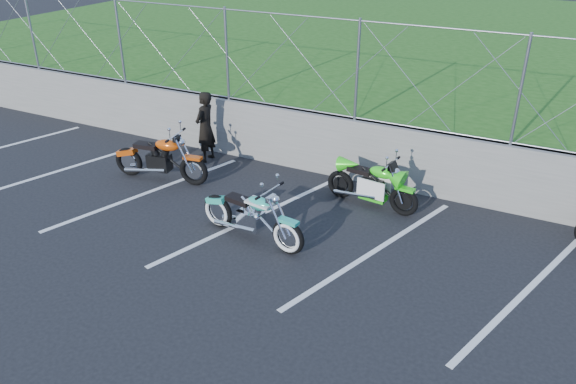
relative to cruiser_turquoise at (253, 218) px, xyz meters
The scene contains 9 objects.
ground 0.70m from the cruiser_turquoise, 135.65° to the right, with size 90.00×90.00×0.00m, color black.
retaining_wall 3.14m from the cruiser_turquoise, 97.28° to the left, with size 30.00×0.22×1.30m, color slate.
grass_field 13.12m from the cruiser_turquoise, 91.74° to the left, with size 30.00×20.00×1.30m, color #215115.
chain_link_fence 3.65m from the cruiser_turquoise, 97.28° to the left, with size 28.00×0.03×2.00m.
parking_lines 1.10m from the cruiser_turquoise, 37.30° to the left, with size 18.29×4.31×0.01m.
cruiser_turquoise is the anchor object (origin of this frame).
naked_orange 3.13m from the cruiser_turquoise, 157.45° to the left, with size 2.15×0.73×1.08m.
sportbike_green 2.53m from the cruiser_turquoise, 55.97° to the left, with size 1.90×0.68×0.98m.
person_standing 3.68m from the cruiser_turquoise, 136.78° to the left, with size 0.58×0.38×1.60m, color black.
Camera 1 is at (4.70, -6.74, 5.12)m, focal length 35.00 mm.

